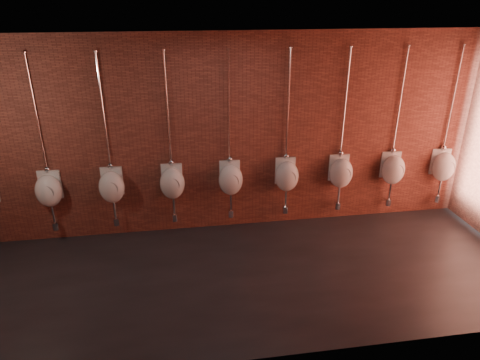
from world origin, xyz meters
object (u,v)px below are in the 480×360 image
object	(u,v)px
urinal_2	(112,186)
urinal_6	(341,172)
urinal_3	(172,182)
urinal_5	(287,175)
urinal_4	(231,179)
urinal_7	(393,169)
urinal_1	(49,190)
urinal_8	(443,166)

from	to	relation	value
urinal_2	urinal_6	distance (m)	3.75
urinal_3	urinal_2	bearing A→B (deg)	180.00
urinal_2	urinal_5	xyz separation A→B (m)	(2.81, 0.00, 0.00)
urinal_4	urinal_7	xyz separation A→B (m)	(2.81, 0.00, 0.00)
urinal_1	urinal_7	distance (m)	5.62
urinal_2	urinal_5	bearing A→B (deg)	0.00
urinal_1	urinal_5	bearing A→B (deg)	0.00
urinal_2	urinal_4	world-z (taller)	same
urinal_6	urinal_5	bearing A→B (deg)	180.00
urinal_1	urinal_3	bearing A→B (deg)	0.00
urinal_3	urinal_5	xyz separation A→B (m)	(1.87, 0.00, 0.00)
urinal_4	urinal_1	bearing A→B (deg)	180.00
urinal_3	urinal_8	world-z (taller)	same
urinal_1	urinal_2	size ratio (longest dim) A/B	1.00
urinal_3	urinal_7	world-z (taller)	same
urinal_2	urinal_3	xyz separation A→B (m)	(0.94, 0.00, 0.00)
urinal_1	urinal_4	bearing A→B (deg)	0.00
urinal_7	urinal_8	bearing A→B (deg)	0.00
urinal_3	urinal_5	world-z (taller)	same
urinal_4	urinal_8	size ratio (longest dim) A/B	1.00
urinal_3	urinal_6	size ratio (longest dim) A/B	1.00
urinal_6	urinal_8	size ratio (longest dim) A/B	1.00
urinal_4	urinal_5	size ratio (longest dim) A/B	1.00
urinal_3	urinal_4	distance (m)	0.94
urinal_1	urinal_2	xyz separation A→B (m)	(0.94, 0.00, 0.00)
urinal_4	urinal_2	bearing A→B (deg)	180.00
urinal_1	urinal_6	world-z (taller)	same
urinal_1	urinal_3	world-z (taller)	same
urinal_7	urinal_3	bearing A→B (deg)	180.00
urinal_7	urinal_8	xyz separation A→B (m)	(0.94, 0.00, 0.00)
urinal_4	urinal_5	xyz separation A→B (m)	(0.94, 0.00, 0.00)
urinal_2	urinal_8	bearing A→B (deg)	0.00
urinal_5	urinal_7	size ratio (longest dim) A/B	1.00
urinal_5	urinal_8	size ratio (longest dim) A/B	1.00
urinal_3	urinal_8	distance (m)	4.68
urinal_5	urinal_2	bearing A→B (deg)	180.00
urinal_7	urinal_4	bearing A→B (deg)	180.00
urinal_1	urinal_3	distance (m)	1.87
urinal_1	urinal_6	distance (m)	4.68
urinal_5	urinal_8	world-z (taller)	same
urinal_6	urinal_7	bearing A→B (deg)	0.00
urinal_2	urinal_5	size ratio (longest dim) A/B	1.00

